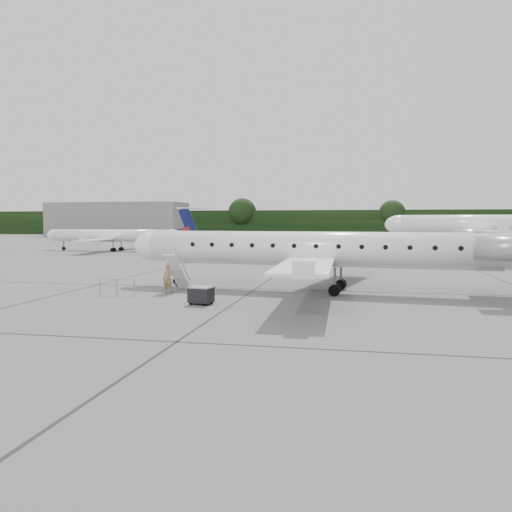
# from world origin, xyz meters

# --- Properties ---
(ground) EXTENTS (320.00, 320.00, 0.00)m
(ground) POSITION_xyz_m (0.00, 0.00, 0.00)
(ground) COLOR slate
(ground) RESTS_ON ground
(treeline) EXTENTS (260.00, 4.00, 8.00)m
(treeline) POSITION_xyz_m (0.00, 130.00, 4.00)
(treeline) COLOR black
(treeline) RESTS_ON ground
(terminal_building) EXTENTS (40.00, 14.00, 10.00)m
(terminal_building) POSITION_xyz_m (-70.00, 110.00, 5.00)
(terminal_building) COLOR slate
(terminal_building) RESTS_ON ground
(main_regional_jet) EXTENTS (32.04, 24.53, 7.69)m
(main_regional_jet) POSITION_xyz_m (-2.41, 4.24, 3.85)
(main_regional_jet) COLOR white
(main_regional_jet) RESTS_ON ground
(airstair) EXTENTS (1.07, 2.25, 2.41)m
(airstair) POSITION_xyz_m (-11.69, 2.96, 1.21)
(airstair) COLOR white
(airstair) RESTS_ON ground
(passenger) EXTENTS (0.67, 0.45, 1.81)m
(passenger) POSITION_xyz_m (-11.81, 1.73, 0.91)
(passenger) COLOR olive
(passenger) RESTS_ON ground
(safety_railing) EXTENTS (2.20, 0.20, 1.00)m
(safety_railing) POSITION_xyz_m (-14.49, 0.15, 0.50)
(safety_railing) COLOR gray
(safety_railing) RESTS_ON ground
(baggage_cart) EXTENTS (1.34, 1.15, 1.03)m
(baggage_cart) POSITION_xyz_m (-8.48, -1.92, 0.52)
(baggage_cart) COLOR black
(baggage_cart) RESTS_ON ground
(bg_narrowbody) EXTENTS (31.90, 23.82, 11.01)m
(bg_narrowbody) POSITION_xyz_m (18.67, 55.50, 5.50)
(bg_narrowbody) COLOR white
(bg_narrowbody) RESTS_ON ground
(bg_regional_left) EXTENTS (25.68, 19.06, 6.52)m
(bg_regional_left) POSITION_xyz_m (-36.56, 41.93, 3.26)
(bg_regional_left) COLOR white
(bg_regional_left) RESTS_ON ground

